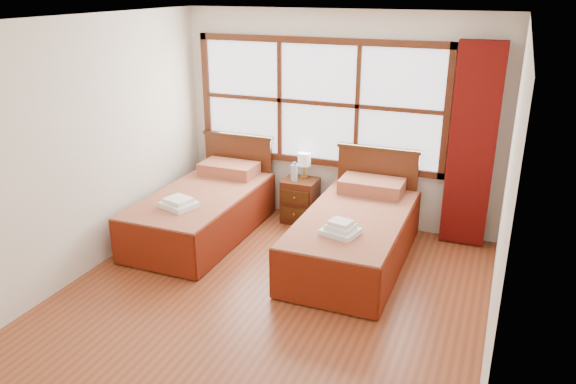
% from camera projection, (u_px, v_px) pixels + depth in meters
% --- Properties ---
extents(floor, '(4.50, 4.50, 0.00)m').
position_uv_depth(floor, '(264.00, 304.00, 5.36)').
color(floor, brown).
rests_on(floor, ground).
extents(ceiling, '(4.50, 4.50, 0.00)m').
position_uv_depth(ceiling, '(259.00, 20.00, 4.45)').
color(ceiling, white).
rests_on(ceiling, wall_back).
extents(wall_back, '(4.00, 0.00, 4.00)m').
position_uv_depth(wall_back, '(338.00, 120.00, 6.86)').
color(wall_back, silver).
rests_on(wall_back, floor).
extents(wall_left, '(0.00, 4.50, 4.50)m').
position_uv_depth(wall_left, '(80.00, 151.00, 5.60)').
color(wall_left, silver).
rests_on(wall_left, floor).
extents(wall_right, '(0.00, 4.50, 4.50)m').
position_uv_depth(wall_right, '(505.00, 207.00, 4.20)').
color(wall_right, silver).
rests_on(wall_right, floor).
extents(window, '(3.16, 0.06, 1.56)m').
position_uv_depth(window, '(318.00, 103.00, 6.84)').
color(window, white).
rests_on(window, wall_back).
extents(curtain, '(0.50, 0.16, 2.30)m').
position_uv_depth(curtain, '(472.00, 147.00, 6.22)').
color(curtain, '#5F0C09').
rests_on(curtain, wall_back).
extents(bed_left, '(1.05, 2.07, 1.02)m').
position_uv_depth(bed_left, '(204.00, 210.00, 6.75)').
color(bed_left, '#40230D').
rests_on(bed_left, floor).
extents(bed_right, '(1.07, 2.09, 1.04)m').
position_uv_depth(bed_right, '(355.00, 234.00, 6.10)').
color(bed_right, '#40230D').
rests_on(bed_right, floor).
extents(nightstand, '(0.42, 0.42, 0.56)m').
position_uv_depth(nightstand, '(300.00, 200.00, 7.13)').
color(nightstand, '#4C2210').
rests_on(nightstand, floor).
extents(towels_left, '(0.43, 0.40, 0.11)m').
position_uv_depth(towels_left, '(179.00, 203.00, 6.20)').
color(towels_left, white).
rests_on(towels_left, bed_left).
extents(towels_right, '(0.40, 0.36, 0.14)m').
position_uv_depth(towels_right, '(340.00, 229.00, 5.50)').
color(towels_right, white).
rests_on(towels_right, bed_right).
extents(lamp, '(0.16, 0.16, 0.32)m').
position_uv_depth(lamp, '(304.00, 160.00, 7.05)').
color(lamp, gold).
rests_on(lamp, nightstand).
extents(bottle_near, '(0.06, 0.06, 0.24)m').
position_uv_depth(bottle_near, '(295.00, 172.00, 6.96)').
color(bottle_near, silver).
rests_on(bottle_near, nightstand).
extents(bottle_far, '(0.06, 0.06, 0.22)m').
position_uv_depth(bottle_far, '(293.00, 172.00, 6.99)').
color(bottle_far, silver).
rests_on(bottle_far, nightstand).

